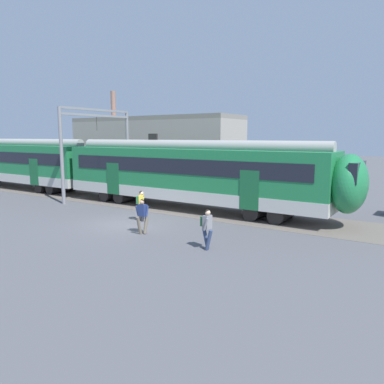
{
  "coord_description": "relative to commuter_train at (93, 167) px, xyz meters",
  "views": [
    {
      "loc": [
        13.26,
        -14.28,
        4.57
      ],
      "look_at": [
        2.41,
        2.31,
        1.6
      ],
      "focal_mm": 35.0,
      "sensor_mm": 36.0,
      "label": 1
    }
  ],
  "objects": [
    {
      "name": "pedestrian_navy",
      "position": [
        10.24,
        -6.3,
        -1.26
      ],
      "size": [
        0.54,
        0.66,
        1.67
      ],
      "color": "#6B6051",
      "rests_on": "ground"
    },
    {
      "name": "commuter_train",
      "position": [
        0.0,
        0.0,
        0.0
      ],
      "size": [
        38.05,
        3.07,
        4.73
      ],
      "color": "#B7B7B2",
      "rests_on": "ground"
    },
    {
      "name": "catenary_gantry",
      "position": [
        0.56,
        0.0,
        2.06
      ],
      "size": [
        0.24,
        6.64,
        6.53
      ],
      "color": "gray",
      "rests_on": "ground"
    },
    {
      "name": "background_building",
      "position": [
        -1.88,
        9.55,
        0.95
      ],
      "size": [
        17.73,
        5.0,
        9.2
      ],
      "color": "gray",
      "rests_on": "ground"
    },
    {
      "name": "ground_plane",
      "position": [
        8.32,
        -5.12,
        -2.25
      ],
      "size": [
        160.0,
        160.0,
        0.0
      ],
      "primitive_type": "plane",
      "color": "#515156"
    },
    {
      "name": "pedestrian_yellow",
      "position": [
        8.39,
        -4.29,
        -1.26
      ],
      "size": [
        0.71,
        0.51,
        1.67
      ],
      "color": "#28282D",
      "rests_on": "ground"
    },
    {
      "name": "pedestrian_grey",
      "position": [
        14.02,
        -6.75,
        -1.26
      ],
      "size": [
        0.63,
        0.57,
        1.67
      ],
      "color": "navy",
      "rests_on": "ground"
    },
    {
      "name": "track_bed",
      "position": [
        -2.48,
        0.0,
        -2.25
      ],
      "size": [
        80.0,
        4.4,
        0.01
      ],
      "primitive_type": "cube",
      "color": "#605951",
      "rests_on": "ground"
    }
  ]
}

